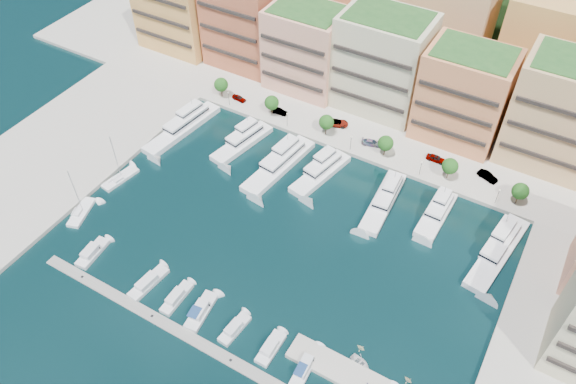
# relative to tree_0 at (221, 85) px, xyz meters

# --- Properties ---
(ground) EXTENTS (400.00, 400.00, 0.00)m
(ground) POSITION_rel_tree_0_xyz_m (40.00, -33.50, -4.74)
(ground) COLOR black
(ground) RESTS_ON ground
(north_quay) EXTENTS (220.00, 64.00, 2.00)m
(north_quay) POSITION_rel_tree_0_xyz_m (40.00, 28.50, -4.74)
(north_quay) COLOR #9E998E
(north_quay) RESTS_ON ground
(west_quay) EXTENTS (34.00, 76.00, 2.00)m
(west_quay) POSITION_rel_tree_0_xyz_m (-22.00, -41.50, -4.74)
(west_quay) COLOR #9E998E
(west_quay) RESTS_ON ground
(hillside) EXTENTS (240.00, 40.00, 58.00)m
(hillside) POSITION_rel_tree_0_xyz_m (40.00, 76.50, -4.74)
(hillside) COLOR #1C3314
(hillside) RESTS_ON ground
(south_pontoon) EXTENTS (72.00, 2.20, 0.35)m
(south_pontoon) POSITION_rel_tree_0_xyz_m (37.00, -63.50, -4.74)
(south_pontoon) COLOR gray
(south_pontoon) RESTS_ON ground
(apartment_0) EXTENTS (22.00, 16.50, 24.80)m
(apartment_0) POSITION_rel_tree_0_xyz_m (-26.00, 16.49, 8.57)
(apartment_0) COLOR #E9A555
(apartment_0) RESTS_ON north_quay
(apartment_1) EXTENTS (20.00, 16.50, 26.80)m
(apartment_1) POSITION_rel_tree_0_xyz_m (-4.00, 18.49, 9.57)
(apartment_1) COLOR #BB613E
(apartment_1) RESTS_ON north_quay
(apartment_2) EXTENTS (20.00, 15.50, 22.80)m
(apartment_2) POSITION_rel_tree_0_xyz_m (17.00, 16.49, 7.57)
(apartment_2) COLOR #EF9A85
(apartment_2) RESTS_ON north_quay
(apartment_3) EXTENTS (22.00, 16.50, 25.80)m
(apartment_3) POSITION_rel_tree_0_xyz_m (38.00, 18.49, 9.07)
(apartment_3) COLOR beige
(apartment_3) RESTS_ON north_quay
(apartment_4) EXTENTS (20.00, 15.50, 23.80)m
(apartment_4) POSITION_rel_tree_0_xyz_m (60.00, 16.49, 8.07)
(apartment_4) COLOR #DB8352
(apartment_4) RESTS_ON north_quay
(apartment_5) EXTENTS (22.00, 16.50, 26.80)m
(apartment_5) POSITION_rel_tree_0_xyz_m (82.00, 18.49, 9.57)
(apartment_5) COLOR tan
(apartment_5) RESTS_ON north_quay
(backblock_2) EXTENTS (26.00, 18.00, 30.00)m
(backblock_2) POSITION_rel_tree_0_xyz_m (45.00, 40.50, 11.26)
(backblock_2) COLOR tan
(backblock_2) RESTS_ON north_quay
(backblock_3) EXTENTS (26.00, 18.00, 30.00)m
(backblock_3) POSITION_rel_tree_0_xyz_m (75.00, 40.50, 11.26)
(backblock_3) COLOR #E9A555
(backblock_3) RESTS_ON north_quay
(tree_0) EXTENTS (3.80, 3.80, 5.65)m
(tree_0) POSITION_rel_tree_0_xyz_m (0.00, 0.00, 0.00)
(tree_0) COLOR #473323
(tree_0) RESTS_ON north_quay
(tree_1) EXTENTS (3.80, 3.80, 5.65)m
(tree_1) POSITION_rel_tree_0_xyz_m (16.00, 0.00, 0.00)
(tree_1) COLOR #473323
(tree_1) RESTS_ON north_quay
(tree_2) EXTENTS (3.80, 3.80, 5.65)m
(tree_2) POSITION_rel_tree_0_xyz_m (32.00, 0.00, 0.00)
(tree_2) COLOR #473323
(tree_2) RESTS_ON north_quay
(tree_3) EXTENTS (3.80, 3.80, 5.65)m
(tree_3) POSITION_rel_tree_0_xyz_m (48.00, 0.00, 0.00)
(tree_3) COLOR #473323
(tree_3) RESTS_ON north_quay
(tree_4) EXTENTS (3.80, 3.80, 5.65)m
(tree_4) POSITION_rel_tree_0_xyz_m (64.00, 0.00, 0.00)
(tree_4) COLOR #473323
(tree_4) RESTS_ON north_quay
(tree_5) EXTENTS (3.80, 3.80, 5.65)m
(tree_5) POSITION_rel_tree_0_xyz_m (80.00, 0.00, 0.00)
(tree_5) COLOR #473323
(tree_5) RESTS_ON north_quay
(lamppost_0) EXTENTS (0.30, 0.30, 4.20)m
(lamppost_0) POSITION_rel_tree_0_xyz_m (4.00, -2.30, -0.92)
(lamppost_0) COLOR black
(lamppost_0) RESTS_ON north_quay
(lamppost_1) EXTENTS (0.30, 0.30, 4.20)m
(lamppost_1) POSITION_rel_tree_0_xyz_m (22.00, -2.30, -0.92)
(lamppost_1) COLOR black
(lamppost_1) RESTS_ON north_quay
(lamppost_2) EXTENTS (0.30, 0.30, 4.20)m
(lamppost_2) POSITION_rel_tree_0_xyz_m (40.00, -2.30, -0.92)
(lamppost_2) COLOR black
(lamppost_2) RESTS_ON north_quay
(lamppost_3) EXTENTS (0.30, 0.30, 4.20)m
(lamppost_3) POSITION_rel_tree_0_xyz_m (58.00, -2.30, -0.92)
(lamppost_3) COLOR black
(lamppost_3) RESTS_ON north_quay
(lamppost_4) EXTENTS (0.30, 0.30, 4.20)m
(lamppost_4) POSITION_rel_tree_0_xyz_m (76.00, -2.30, -0.92)
(lamppost_4) COLOR black
(lamppost_4) RESTS_ON north_quay
(yacht_0) EXTENTS (7.38, 24.50, 7.30)m
(yacht_0) POSITION_rel_tree_0_xyz_m (-0.99, -15.55, -3.53)
(yacht_0) COLOR white
(yacht_0) RESTS_ON ground
(yacht_1) EXTENTS (7.85, 18.78, 7.30)m
(yacht_1) POSITION_rel_tree_0_xyz_m (15.48, -12.91, -3.65)
(yacht_1) COLOR white
(yacht_1) RESTS_ON ground
(yacht_2) EXTENTS (7.85, 23.58, 7.30)m
(yacht_2) POSITION_rel_tree_0_xyz_m (27.65, -15.09, -3.53)
(yacht_2) COLOR white
(yacht_2) RESTS_ON ground
(yacht_3) EXTENTS (8.03, 18.53, 7.30)m
(yacht_3) POSITION_rel_tree_0_xyz_m (37.59, -12.74, -3.53)
(yacht_3) COLOR white
(yacht_3) RESTS_ON ground
(yacht_4) EXTENTS (5.68, 20.41, 7.30)m
(yacht_4) POSITION_rel_tree_0_xyz_m (54.13, -13.79, -3.65)
(yacht_4) COLOR white
(yacht_4) RESTS_ON ground
(yacht_5) EXTENTS (4.85, 15.49, 7.30)m
(yacht_5) POSITION_rel_tree_0_xyz_m (65.73, -11.55, -3.53)
(yacht_5) COLOR white
(yacht_5) RESTS_ON ground
(yacht_6) EXTENTS (7.89, 23.52, 7.30)m
(yacht_6) POSITION_rel_tree_0_xyz_m (80.41, -15.07, -3.53)
(yacht_6) COLOR white
(yacht_6) RESTS_ON ground
(cruiser_0) EXTENTS (3.49, 8.32, 2.55)m
(cruiser_0) POSITION_rel_tree_0_xyz_m (7.61, -58.09, -4.20)
(cruiser_0) COLOR silver
(cruiser_0) RESTS_ON ground
(cruiser_2) EXTENTS (3.52, 9.40, 2.55)m
(cruiser_2) POSITION_rel_tree_0_xyz_m (22.59, -58.10, -4.20)
(cruiser_2) COLOR silver
(cruiser_2) RESTS_ON ground
(cruiser_3) EXTENTS (2.51, 8.04, 2.55)m
(cruiser_3) POSITION_rel_tree_0_xyz_m (29.63, -58.09, -4.20)
(cruiser_3) COLOR silver
(cruiser_3) RESTS_ON ground
(cruiser_4) EXTENTS (3.93, 9.12, 2.66)m
(cruiser_4) POSITION_rel_tree_0_xyz_m (35.50, -58.12, -4.17)
(cruiser_4) COLOR silver
(cruiser_4) RESTS_ON ground
(cruiser_5) EXTENTS (3.03, 7.45, 2.55)m
(cruiser_5) POSITION_rel_tree_0_xyz_m (43.16, -58.08, -4.20)
(cruiser_5) COLOR silver
(cruiser_5) RESTS_ON ground
(cruiser_6) EXTENTS (2.62, 7.19, 2.55)m
(cruiser_6) POSITION_rel_tree_0_xyz_m (51.00, -58.08, -4.20)
(cruiser_6) COLOR silver
(cruiser_6) RESTS_ON ground
(cruiser_7) EXTENTS (2.90, 9.06, 2.66)m
(cruiser_7) POSITION_rel_tree_0_xyz_m (58.16, -58.12, -4.17)
(cruiser_7) COLOR silver
(cruiser_7) RESTS_ON ground
(sailboat_1) EXTENTS (4.25, 9.61, 13.20)m
(sailboat_1) POSITION_rel_tree_0_xyz_m (-2.64, -38.28, -4.43)
(sailboat_1) COLOR white
(sailboat_1) RESTS_ON ground
(sailboat_0) EXTENTS (5.36, 9.17, 13.20)m
(sailboat_0) POSITION_rel_tree_0_xyz_m (-2.73, -50.88, -4.43)
(sailboat_0) COLOR white
(sailboat_0) RESTS_ON ground
(tender_1) EXTENTS (1.83, 1.65, 0.85)m
(tender_1) POSITION_rel_tree_0_xyz_m (65.05, -49.68, -4.32)
(tender_1) COLOR beige
(tender_1) RESTS_ON ground
(tender_3) EXTENTS (1.92, 1.80, 0.82)m
(tender_3) POSITION_rel_tree_0_xyz_m (74.73, -51.12, -4.33)
(tender_3) COLOR beige
(tender_3) RESTS_ON ground
(tender_2) EXTENTS (4.91, 4.16, 0.86)m
(tender_2) POSITION_rel_tree_0_xyz_m (66.30, -52.50, -4.31)
(tender_2) COLOR silver
(tender_2) RESTS_ON ground
(car_0) EXTENTS (4.24, 2.04, 1.40)m
(car_0) POSITION_rel_tree_0_xyz_m (5.07, 0.80, -3.05)
(car_0) COLOR gray
(car_0) RESTS_ON north_quay
(car_1) EXTENTS (4.47, 1.84, 1.44)m
(car_1) POSITION_rel_tree_0_xyz_m (17.55, 1.20, -3.02)
(car_1) COLOR gray
(car_1) RESTS_ON north_quay
(car_2) EXTENTS (6.47, 4.56, 1.64)m
(car_2) POSITION_rel_tree_0_xyz_m (32.85, 4.46, -2.92)
(car_2) COLOR gray
(car_2) RESTS_ON north_quay
(car_3) EXTENTS (5.22, 3.28, 1.41)m
(car_3) POSITION_rel_tree_0_xyz_m (43.75, 1.93, -3.04)
(car_3) COLOR gray
(car_3) RESTS_ON north_quay
(car_4) EXTENTS (4.72, 1.95, 1.60)m
(car_4) POSITION_rel_tree_0_xyz_m (59.66, 4.30, -2.94)
(car_4) COLOR gray
(car_4) RESTS_ON north_quay
(car_5) EXTENTS (5.18, 3.17, 1.61)m
(car_5) POSITION_rel_tree_0_xyz_m (72.18, 4.44, -2.94)
(car_5) COLOR gray
(car_5) RESTS_ON north_quay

